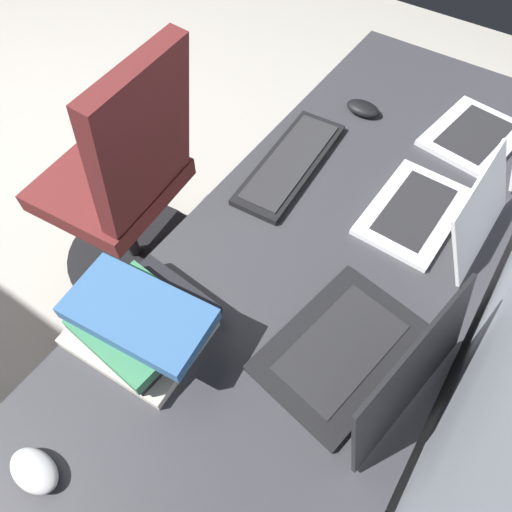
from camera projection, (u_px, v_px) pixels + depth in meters
desk at (274, 336)px, 1.06m from camera, size 2.39×0.71×0.73m
drawer_pedestal at (320, 327)px, 1.43m from camera, size 0.40×0.51×0.69m
laptop_leftmost at (439, 211)px, 1.14m from camera, size 0.32×0.29×0.19m
laptop_left at (367, 358)px, 0.91m from camera, size 0.39×0.34×0.23m
laptop_center at (498, 133)px, 1.29m from camera, size 0.33×0.33×0.22m
keyboard_main at (291, 163)px, 1.28m from camera, size 0.43×0.17×0.02m
mouse_main at (34, 471)px, 0.83m from camera, size 0.06×0.10×0.03m
mouse_spare at (363, 108)px, 1.41m from camera, size 0.06×0.10×0.03m
book_stack_near at (140, 322)px, 0.95m from camera, size 0.27×0.30×0.11m
office_chair at (127, 192)px, 1.60m from camera, size 0.56×0.57×0.97m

